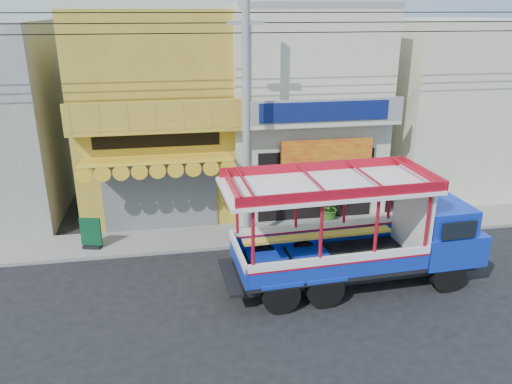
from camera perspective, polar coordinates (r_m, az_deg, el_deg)
The scene contains 11 objects.
ground at distance 15.49m, azimuth 4.68°, elevation -11.00°, with size 90.00×90.00×0.00m, color black.
sidewalk at distance 18.90m, azimuth 1.66°, elevation -4.66°, with size 30.00×2.00×0.12m, color slate.
shophouse_left at distance 21.11m, azimuth -11.29°, elevation 9.19°, with size 6.00×7.50×8.24m.
shophouse_right at distance 21.82m, azimuth 4.88°, elevation 9.85°, with size 6.00×6.75×8.24m.
party_pilaster at distance 18.26m, azimuth -1.85°, elevation 7.53°, with size 0.35×0.30×8.00m, color beige.
filler_building_right at distance 24.62m, azimuth 21.02°, elevation 9.06°, with size 6.00×6.00×7.60m, color beige.
utility_pole at distance 16.57m, azimuth -0.60°, elevation 9.87°, with size 28.00×0.26×9.00m.
songthaew_truck at distance 15.44m, azimuth 13.16°, elevation -4.28°, with size 7.88×2.93×3.62m.
green_sign at distance 18.35m, azimuth -18.31°, elevation -4.73°, with size 0.73×0.48×1.12m.
potted_plant_a at distance 19.87m, azimuth 8.38°, elevation -1.72°, with size 0.96×0.84×1.07m, color #31661D.
potted_plant_c at distance 20.58m, azimuth 17.03°, elevation -1.84°, with size 0.53×0.53×0.94m, color #31661D.
Camera 1 is at (-3.51, -12.78, 8.02)m, focal length 35.00 mm.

